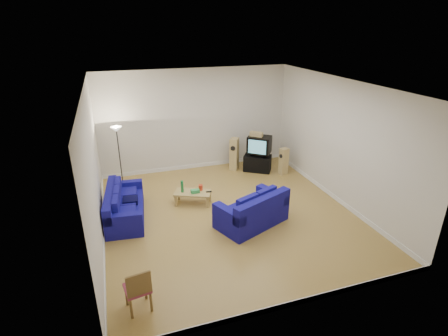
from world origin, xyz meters
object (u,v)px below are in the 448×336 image
object	(u,v)px
sofa_three_seat	(123,208)
sofa_loveseat	(253,213)
tv_stand	(257,163)
television	(259,145)
coffee_table	(193,194)

from	to	relation	value
sofa_three_seat	sofa_loveseat	size ratio (longest dim) A/B	1.08
tv_stand	television	bearing A→B (deg)	48.23
sofa_three_seat	coffee_table	distance (m)	1.79
sofa_loveseat	television	distance (m)	3.36
television	sofa_loveseat	bearing A→B (deg)	-77.23
sofa_loveseat	television	xyz separation A→B (m)	(1.44, 2.98, 0.57)
sofa_loveseat	coffee_table	xyz separation A→B (m)	(-1.11, 1.45, -0.02)
sofa_three_seat	coffee_table	bearing A→B (deg)	101.70
tv_stand	television	xyz separation A→B (m)	(0.04, 0.01, 0.62)
tv_stand	sofa_loveseat	bearing A→B (deg)	-82.32
sofa_loveseat	coffee_table	bearing A→B (deg)	104.89
tv_stand	television	world-z (taller)	television
sofa_loveseat	sofa_three_seat	bearing A→B (deg)	133.79
coffee_table	television	size ratio (longest dim) A/B	1.21
sofa_three_seat	sofa_loveseat	xyz separation A→B (m)	(2.89, -1.27, 0.03)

